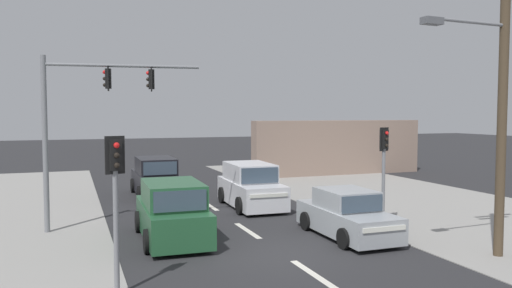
# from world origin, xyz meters

# --- Properties ---
(ground_plane) EXTENTS (140.00, 140.00, 0.00)m
(ground_plane) POSITION_xyz_m (0.00, 0.00, 0.00)
(ground_plane) COLOR #28282B
(lane_dash_near) EXTENTS (0.20, 2.40, 0.01)m
(lane_dash_near) POSITION_xyz_m (0.00, -2.00, 0.00)
(lane_dash_near) COLOR silver
(lane_dash_near) RESTS_ON ground
(lane_dash_mid) EXTENTS (0.20, 2.40, 0.01)m
(lane_dash_mid) POSITION_xyz_m (0.00, 3.00, 0.00)
(lane_dash_mid) COLOR silver
(lane_dash_mid) RESTS_ON ground
(lane_dash_far) EXTENTS (0.20, 2.40, 0.01)m
(lane_dash_far) POSITION_xyz_m (0.00, 8.00, 0.00)
(lane_dash_far) COLOR silver
(lane_dash_far) RESTS_ON ground
(kerb_right_verge) EXTENTS (10.00, 44.00, 0.02)m
(kerb_right_verge) POSITION_xyz_m (9.00, 2.00, 0.01)
(kerb_right_verge) COLOR gray
(kerb_right_verge) RESTS_ON ground
(utility_pole_foreground_right) EXTENTS (3.78, 0.43, 9.00)m
(utility_pole_foreground_right) POSITION_xyz_m (5.49, -2.43, 4.86)
(utility_pole_foreground_right) COLOR #4C3D2B
(utility_pole_foreground_right) RESTS_ON ground
(traffic_signal_mast) EXTENTS (5.26, 0.76, 6.00)m
(traffic_signal_mast) POSITION_xyz_m (-5.20, 4.95, 4.15)
(traffic_signal_mast) COLOR slate
(traffic_signal_mast) RESTS_ON ground
(pedestal_signal_right_kerb) EXTENTS (0.43, 0.31, 3.56)m
(pedestal_signal_right_kerb) POSITION_xyz_m (4.78, 1.91, 2.42)
(pedestal_signal_right_kerb) COLOR slate
(pedestal_signal_right_kerb) RESTS_ON ground
(pedestal_signal_left_kerb) EXTENTS (0.44, 0.31, 3.56)m
(pedestal_signal_left_kerb) POSITION_xyz_m (-4.77, -1.78, 2.42)
(pedestal_signal_left_kerb) COLOR slate
(pedestal_signal_left_kerb) RESTS_ON ground
(shopfront_wall_far) EXTENTS (12.00, 1.00, 3.60)m
(shopfront_wall_far) POSITION_xyz_m (11.00, 16.00, 1.80)
(shopfront_wall_far) COLOR gray
(shopfront_wall_far) RESTS_ON ground
(suv_crossing_left) EXTENTS (2.17, 4.59, 1.90)m
(suv_crossing_left) POSITION_xyz_m (1.60, 7.12, 0.88)
(suv_crossing_left) COLOR silver
(suv_crossing_left) RESTS_ON ground
(suv_oncoming_near) EXTENTS (2.17, 4.59, 1.90)m
(suv_oncoming_near) POSITION_xyz_m (-2.68, 2.64, 0.88)
(suv_oncoming_near) COLOR #235633
(suv_oncoming_near) RESTS_ON ground
(sedan_oncoming_mid) EXTENTS (1.91, 4.25, 1.56)m
(sedan_oncoming_mid) POSITION_xyz_m (2.78, 1.07, 0.70)
(sedan_oncoming_mid) COLOR #A3A8AD
(sedan_oncoming_mid) RESTS_ON ground
(suv_kerbside_parked) EXTENTS (2.08, 4.55, 1.90)m
(suv_kerbside_parked) POSITION_xyz_m (-1.81, 11.53, 0.88)
(suv_kerbside_parked) COLOR black
(suv_kerbside_parked) RESTS_ON ground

